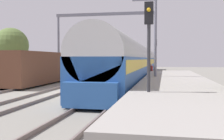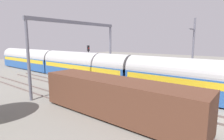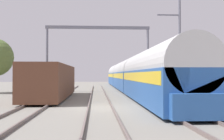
% 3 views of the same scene
% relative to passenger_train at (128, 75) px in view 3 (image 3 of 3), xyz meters
% --- Properties ---
extents(ground, '(120.00, 120.00, 0.00)m').
position_rel_passenger_train_xyz_m(ground, '(-4.02, -18.84, -1.97)').
color(ground, gray).
extents(track_far_west, '(1.52, 60.00, 0.16)m').
position_rel_passenger_train_xyz_m(track_far_west, '(-8.04, -18.84, -1.89)').
color(track_far_west, '#695955').
rests_on(track_far_west, ground).
extents(track_west, '(1.52, 60.00, 0.16)m').
position_rel_passenger_train_xyz_m(track_west, '(-4.02, -18.84, -1.89)').
color(track_west, '#695955').
rests_on(track_west, ground).
extents(track_east, '(1.52, 60.00, 0.16)m').
position_rel_passenger_train_xyz_m(track_east, '(0.00, -18.84, -1.89)').
color(track_east, '#695955').
rests_on(track_east, ground).
extents(platform, '(4.40, 28.00, 0.90)m').
position_rel_passenger_train_xyz_m(platform, '(3.82, -16.84, -1.52)').
color(platform, gray).
rests_on(platform, ground).
extents(passenger_train, '(2.93, 49.20, 3.82)m').
position_rel_passenger_train_xyz_m(passenger_train, '(0.00, 0.00, 0.00)').
color(passenger_train, '#28569E').
rests_on(passenger_train, ground).
extents(freight_car, '(2.80, 13.00, 2.70)m').
position_rel_passenger_train_xyz_m(freight_car, '(-8.04, -11.98, -0.50)').
color(freight_car, '#563323').
rests_on(freight_car, ground).
extents(person_crossing, '(0.47, 0.39, 1.73)m').
position_rel_passenger_train_xyz_m(person_crossing, '(1.59, -4.95, -0.94)').
color(person_crossing, '#262626').
rests_on(person_crossing, ground).
extents(railway_signal_far, '(0.36, 0.30, 4.91)m').
position_rel_passenger_train_xyz_m(railway_signal_far, '(1.92, 1.05, 1.18)').
color(railway_signal_far, '#2D2D33').
rests_on(railway_signal_far, ground).
extents(catenary_gantry, '(12.44, 0.28, 7.86)m').
position_rel_passenger_train_xyz_m(catenary_gantry, '(-4.02, -3.34, 3.65)').
color(catenary_gantry, slate).
rests_on(catenary_gantry, ground).
extents(catenary_pole_east_mid, '(1.90, 0.20, 8.00)m').
position_rel_passenger_train_xyz_m(catenary_pole_east_mid, '(2.35, -14.43, 2.18)').
color(catenary_pole_east_mid, slate).
rests_on(catenary_pole_east_mid, ground).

